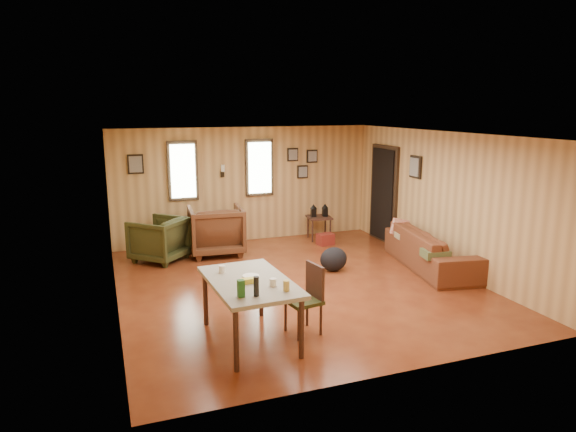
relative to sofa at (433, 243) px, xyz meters
name	(u,v)px	position (x,y,z in m)	size (l,w,h in m)	color
room	(300,207)	(-2.41, 0.28, 0.75)	(5.54, 6.04, 2.44)	brown
sofa	(433,243)	(0.00, 0.00, 0.00)	(2.34, 0.68, 0.91)	brown
recliner_brown	(216,228)	(-3.41, 2.18, 0.06)	(1.00, 0.94, 1.03)	#532E19
recliner_green	(159,237)	(-4.50, 2.11, -0.01)	(0.87, 0.81, 0.89)	#323618
end_table	(192,229)	(-3.75, 2.96, -0.10)	(0.53, 0.49, 0.63)	#42271D
side_table	(319,215)	(-1.10, 2.50, 0.07)	(0.55, 0.55, 0.78)	#42271D
cooler	(325,239)	(-1.15, 2.06, -0.34)	(0.35, 0.27, 0.23)	maroon
backpack	(334,259)	(-1.73, 0.44, -0.25)	(0.59, 0.52, 0.42)	black
sofa_pillows	(418,242)	(-0.31, 0.01, 0.05)	(0.69, 1.77, 0.36)	#4C5730
dining_table	(250,286)	(-3.84, -1.69, 0.25)	(0.99, 1.57, 1.00)	gray
dining_chair	(308,295)	(-3.09, -1.70, 0.04)	(0.46, 0.46, 0.89)	#323618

